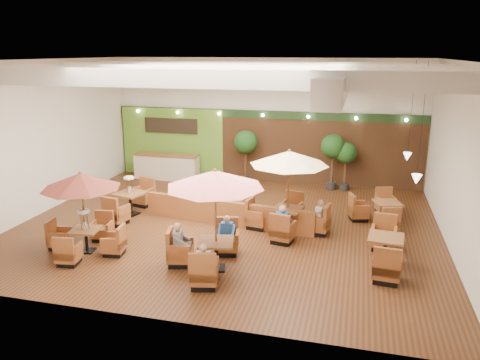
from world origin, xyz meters
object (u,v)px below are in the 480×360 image
(diner_4, at_px, (319,213))
(topiary_1, at_px, (333,149))
(table_5, at_px, (378,212))
(diner_2, at_px, (180,240))
(table_1, at_px, (213,198))
(topiary_0, at_px, (246,144))
(table_4, at_px, (385,251))
(diner_3, at_px, (283,220))
(table_2, at_px, (289,176))
(service_counter, at_px, (167,167))
(table_3, at_px, (130,201))
(diner_1, at_px, (227,230))
(diner_0, at_px, (204,260))
(topiary_2, at_px, (346,155))
(table_0, at_px, (82,198))
(booth_divider, at_px, (227,213))

(diner_4, bearing_deg, topiary_1, 18.83)
(table_5, distance_m, diner_2, 7.34)
(table_1, bearing_deg, topiary_0, 85.18)
(table_4, distance_m, diner_3, 3.15)
(table_2, relative_size, table_4, 0.98)
(service_counter, relative_size, table_5, 1.12)
(diner_3, bearing_deg, table_3, 175.55)
(table_5, xyz_separation_m, diner_1, (-4.40, -3.87, 0.37))
(service_counter, relative_size, diner_0, 4.12)
(topiary_2, relative_size, diner_0, 2.86)
(table_5, height_order, diner_0, diner_0)
(table_5, xyz_separation_m, diner_4, (-1.93, -1.63, 0.37))
(diner_2, height_order, diner_3, diner_2)
(service_counter, xyz_separation_m, diner_1, (5.00, -7.33, 0.14))
(table_2, bearing_deg, diner_1, -113.13)
(topiary_1, relative_size, diner_4, 3.35)
(table_0, height_order, table_4, table_0)
(table_1, bearing_deg, topiary_2, 56.98)
(diner_4, bearing_deg, table_3, 108.12)
(table_1, height_order, diner_2, table_1)
(booth_divider, xyz_separation_m, table_0, (-3.43, -3.16, 1.26))
(table_0, distance_m, table_2, 6.36)
(diner_2, bearing_deg, service_counter, -168.56)
(table_5, xyz_separation_m, topiary_2, (-1.30, 3.67, 1.20))
(topiary_1, height_order, diner_0, topiary_1)
(table_2, height_order, diner_0, table_2)
(table_3, bearing_deg, table_4, -0.25)
(booth_divider, bearing_deg, service_counter, 137.59)
(service_counter, height_order, table_3, table_3)
(booth_divider, bearing_deg, table_5, 24.57)
(table_5, bearing_deg, service_counter, 142.15)
(booth_divider, xyz_separation_m, diner_3, (2.10, -1.05, 0.33))
(topiary_0, relative_size, topiary_2, 1.16)
(table_5, height_order, diner_2, diner_2)
(table_4, xyz_separation_m, topiary_1, (-1.93, 7.13, 1.39))
(service_counter, xyz_separation_m, topiary_1, (7.54, 0.20, 1.20))
(table_3, xyz_separation_m, diner_1, (4.33, -2.42, 0.22))
(table_5, relative_size, topiary_0, 1.11)
(booth_divider, bearing_deg, diner_1, -67.13)
(topiary_0, height_order, diner_3, topiary_0)
(table_2, bearing_deg, service_counter, 151.58)
(table_2, relative_size, diner_2, 3.56)
(diner_3, bearing_deg, topiary_1, 87.45)
(diner_1, bearing_deg, service_counter, -62.20)
(topiary_2, bearing_deg, topiary_0, 180.00)
(booth_divider, relative_size, diner_4, 8.55)
(topiary_0, bearing_deg, diner_0, -82.50)
(table_1, bearing_deg, diner_1, 73.21)
(table_2, bearing_deg, topiary_1, 88.28)
(topiary_0, relative_size, diner_1, 3.40)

